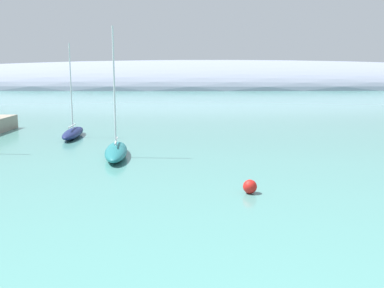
% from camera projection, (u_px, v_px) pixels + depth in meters
% --- Properties ---
extents(distant_ridge, '(372.82, 75.80, 24.29)m').
position_uv_depth(distant_ridge, '(218.00, 87.00, 194.48)').
color(distant_ridge, gray).
rests_on(distant_ridge, ground).
extents(sailboat_navy_mid_mooring, '(1.93, 7.98, 10.08)m').
position_uv_depth(sailboat_navy_mid_mooring, '(73.00, 133.00, 46.87)').
color(sailboat_navy_mid_mooring, navy).
rests_on(sailboat_navy_mid_mooring, water).
extents(sailboat_teal_outer_mooring, '(2.56, 8.27, 10.71)m').
position_uv_depth(sailboat_teal_outer_mooring, '(116.00, 151.00, 36.04)').
color(sailboat_teal_outer_mooring, '#1E6B70').
rests_on(sailboat_teal_outer_mooring, water).
extents(mooring_buoy_red, '(0.83, 0.83, 0.83)m').
position_uv_depth(mooring_buoy_red, '(250.00, 187.00, 25.41)').
color(mooring_buoy_red, red).
rests_on(mooring_buoy_red, water).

